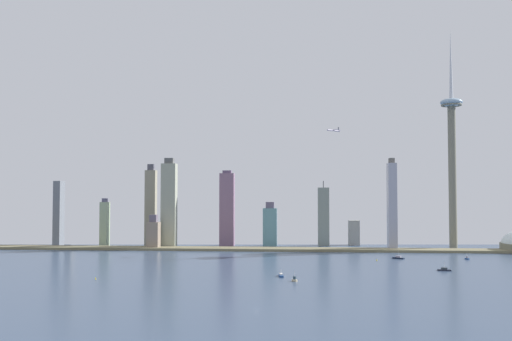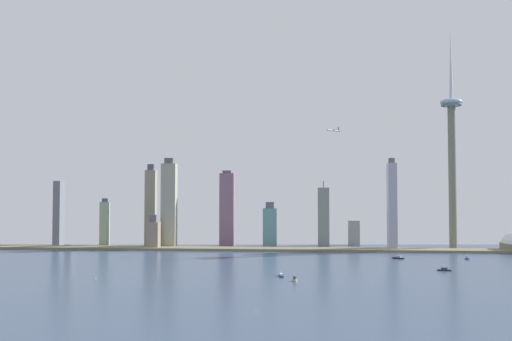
{
  "view_description": "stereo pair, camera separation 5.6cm",
  "coord_description": "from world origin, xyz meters",
  "px_view_note": "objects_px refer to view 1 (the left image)",
  "views": [
    {
      "loc": [
        35.08,
        -440.6,
        90.17
      ],
      "look_at": [
        -36.83,
        454.1,
        128.47
      ],
      "focal_mm": 39.14,
      "sensor_mm": 36.0,
      "label": 1
    },
    {
      "loc": [
        35.14,
        -440.6,
        90.17
      ],
      "look_at": [
        -36.83,
        454.1,
        128.47
      ],
      "focal_mm": 39.14,
      "sensor_mm": 36.0,
      "label": 2
    }
  ],
  "objects_px": {
    "channel_buoy_0": "(96,278)",
    "skyscraper_7": "(151,207)",
    "skyscraper_6": "(66,201)",
    "skyscraper_2": "(324,216)",
    "skyscraper_4": "(169,204)",
    "skyscraper_3": "(105,224)",
    "boat_5": "(295,280)",
    "skyscraper_1": "(354,233)",
    "skyscraper_0": "(227,209)",
    "skyscraper_10": "(270,226)",
    "channel_buoy_1": "(377,260)",
    "airplane": "(333,130)",
    "boat_3": "(444,270)",
    "skyscraper_5": "(154,234)",
    "boat_2": "(467,258)",
    "skyscraper_9": "(392,205)",
    "observation_tower": "(452,144)",
    "boat_4": "(398,258)",
    "boat_0": "(281,275)",
    "skyscraper_8": "(59,213)"
  },
  "relations": [
    {
      "from": "boat_2",
      "to": "boat_3",
      "type": "xyz_separation_m",
      "value": [
        -60.95,
        -120.03,
        -0.09
      ]
    },
    {
      "from": "skyscraper_8",
      "to": "channel_buoy_0",
      "type": "xyz_separation_m",
      "value": [
        205.69,
        -368.03,
        -55.28
      ]
    },
    {
      "from": "skyscraper_2",
      "to": "boat_5",
      "type": "height_order",
      "value": "skyscraper_2"
    },
    {
      "from": "skyscraper_3",
      "to": "skyscraper_9",
      "type": "height_order",
      "value": "skyscraper_9"
    },
    {
      "from": "skyscraper_10",
      "to": "boat_5",
      "type": "xyz_separation_m",
      "value": [
        47.26,
        -395.37,
        -33.15
      ]
    },
    {
      "from": "boat_2",
      "to": "skyscraper_5",
      "type": "bearing_deg",
      "value": -128.27
    },
    {
      "from": "skyscraper_0",
      "to": "skyscraper_9",
      "type": "xyz_separation_m",
      "value": [
        276.99,
        -51.46,
        7.57
      ]
    },
    {
      "from": "skyscraper_5",
      "to": "boat_4",
      "type": "relative_size",
      "value": 3.58
    },
    {
      "from": "skyscraper_0",
      "to": "boat_3",
      "type": "bearing_deg",
      "value": -44.9
    },
    {
      "from": "boat_0",
      "to": "channel_buoy_1",
      "type": "xyz_separation_m",
      "value": [
        124.2,
        152.87,
        0.25
      ]
    },
    {
      "from": "skyscraper_7",
      "to": "channel_buoy_1",
      "type": "distance_m",
      "value": 417.56
    },
    {
      "from": "skyscraper_3",
      "to": "skyscraper_4",
      "type": "relative_size",
      "value": 0.55
    },
    {
      "from": "airplane",
      "to": "skyscraper_2",
      "type": "bearing_deg",
      "value": -123.08
    },
    {
      "from": "skyscraper_10",
      "to": "boat_5",
      "type": "relative_size",
      "value": 6.99
    },
    {
      "from": "skyscraper_2",
      "to": "skyscraper_4",
      "type": "bearing_deg",
      "value": -166.74
    },
    {
      "from": "skyscraper_1",
      "to": "boat_2",
      "type": "xyz_separation_m",
      "value": [
        135.29,
        -208.54,
        -20.39
      ]
    },
    {
      "from": "skyscraper_7",
      "to": "skyscraper_5",
      "type": "bearing_deg",
      "value": -70.32
    },
    {
      "from": "skyscraper_2",
      "to": "skyscraper_5",
      "type": "height_order",
      "value": "skyscraper_2"
    },
    {
      "from": "skyscraper_7",
      "to": "boat_5",
      "type": "xyz_separation_m",
      "value": [
        255.83,
        -379.03,
        -66.25
      ]
    },
    {
      "from": "boat_3",
      "to": "channel_buoy_1",
      "type": "distance_m",
      "value": 113.47
    },
    {
      "from": "boat_0",
      "to": "airplane",
      "type": "xyz_separation_m",
      "value": [
        74.92,
        286.71,
        192.13
      ]
    },
    {
      "from": "skyscraper_1",
      "to": "skyscraper_2",
      "type": "xyz_separation_m",
      "value": [
        -54.15,
        -13.61,
        29.14
      ]
    },
    {
      "from": "skyscraper_1",
      "to": "skyscraper_5",
      "type": "xyz_separation_m",
      "value": [
        -335.6,
        -102.79,
        2.84
      ]
    },
    {
      "from": "skyscraper_7",
      "to": "boat_4",
      "type": "relative_size",
      "value": 9.09
    },
    {
      "from": "boat_2",
      "to": "channel_buoy_0",
      "type": "height_order",
      "value": "boat_2"
    },
    {
      "from": "observation_tower",
      "to": "boat_4",
      "type": "distance_m",
      "value": 248.38
    },
    {
      "from": "skyscraper_4",
      "to": "skyscraper_8",
      "type": "xyz_separation_m",
      "value": [
        -199.92,
        16.03,
        -16.15
      ]
    },
    {
      "from": "skyscraper_7",
      "to": "skyscraper_10",
      "type": "bearing_deg",
      "value": 4.48
    },
    {
      "from": "skyscraper_3",
      "to": "skyscraper_10",
      "type": "distance_m",
      "value": 286.16
    },
    {
      "from": "skyscraper_7",
      "to": "skyscraper_2",
      "type": "bearing_deg",
      "value": 5.8
    },
    {
      "from": "channel_buoy_0",
      "to": "skyscraper_7",
      "type": "bearing_deg",
      "value": 96.81
    },
    {
      "from": "skyscraper_1",
      "to": "skyscraper_4",
      "type": "distance_m",
      "value": 329.4
    },
    {
      "from": "skyscraper_7",
      "to": "channel_buoy_1",
      "type": "relative_size",
      "value": 48.41
    },
    {
      "from": "skyscraper_5",
      "to": "channel_buoy_0",
      "type": "xyz_separation_m",
      "value": [
        24.81,
        -324.69,
        -23.33
      ]
    },
    {
      "from": "observation_tower",
      "to": "skyscraper_4",
      "type": "relative_size",
      "value": 2.4
    },
    {
      "from": "skyscraper_7",
      "to": "boat_4",
      "type": "distance_m",
      "value": 435.99
    },
    {
      "from": "airplane",
      "to": "channel_buoy_0",
      "type": "bearing_deg",
      "value": 8.83
    },
    {
      "from": "boat_3",
      "to": "airplane",
      "type": "distance_m",
      "value": 318.22
    },
    {
      "from": "skyscraper_0",
      "to": "skyscraper_2",
      "type": "relative_size",
      "value": 1.16
    },
    {
      "from": "skyscraper_2",
      "to": "skyscraper_7",
      "type": "xyz_separation_m",
      "value": [
        -302.36,
        -30.73,
        17.13
      ]
    },
    {
      "from": "skyscraper_6",
      "to": "boat_4",
      "type": "xyz_separation_m",
      "value": [
        563.11,
        -191.49,
        -76.03
      ]
    },
    {
      "from": "skyscraper_5",
      "to": "airplane",
      "type": "bearing_deg",
      "value": 0.06
    },
    {
      "from": "skyscraper_4",
      "to": "channel_buoy_0",
      "type": "distance_m",
      "value": 359.22
    },
    {
      "from": "skyscraper_6",
      "to": "boat_2",
      "type": "xyz_separation_m",
      "value": [
        656.64,
        -191.31,
        -76.08
      ]
    },
    {
      "from": "skyscraper_3",
      "to": "boat_5",
      "type": "height_order",
      "value": "skyscraper_3"
    },
    {
      "from": "skyscraper_1",
      "to": "boat_2",
      "type": "distance_m",
      "value": 249.42
    },
    {
      "from": "skyscraper_6",
      "to": "channel_buoy_0",
      "type": "distance_m",
      "value": 467.37
    },
    {
      "from": "skyscraper_5",
      "to": "boat_0",
      "type": "height_order",
      "value": "skyscraper_5"
    },
    {
      "from": "skyscraper_1",
      "to": "skyscraper_2",
      "type": "distance_m",
      "value": 62.98
    },
    {
      "from": "observation_tower",
      "to": "skyscraper_2",
      "type": "bearing_deg",
      "value": 165.32
    }
  ]
}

